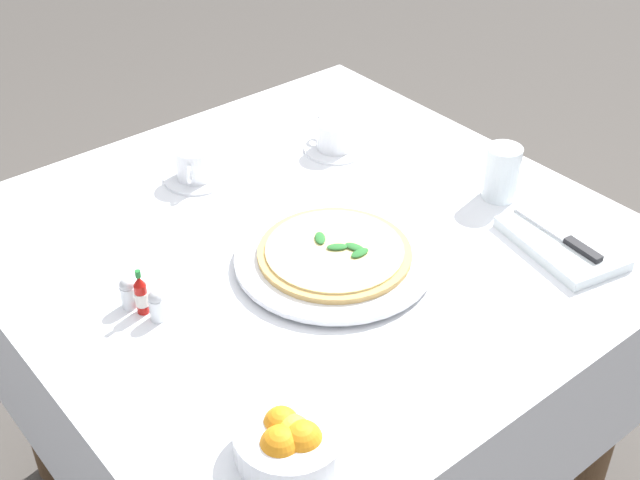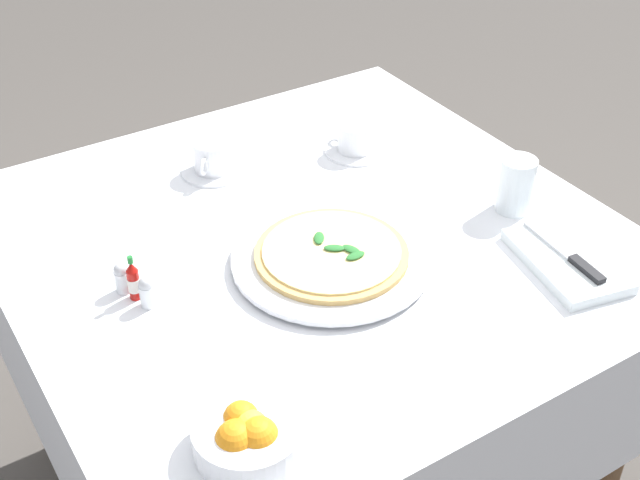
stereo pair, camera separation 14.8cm
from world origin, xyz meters
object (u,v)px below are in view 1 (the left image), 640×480
Objects in this scene: hot_sauce_bottle at (142,296)px; salt_shaker at (128,294)px; pepper_shaker at (157,306)px; pizza at (335,252)px; coffee_cup_near_right at (195,166)px; dinner_knife at (561,236)px; pizza_plate at (335,258)px; water_glass_far_right at (501,175)px; citrus_bowl at (290,440)px; coffee_cup_back_corner at (335,137)px; napkin_folded at (561,243)px.

salt_shaker is (0.03, 0.01, -0.01)m from hot_sauce_bottle.
salt_shaker is 1.00× the size of pepper_shaker.
coffee_cup_near_right is (0.39, 0.04, 0.01)m from pizza.
dinner_knife is 0.75m from salt_shaker.
water_glass_far_right reaches higher than pizza_plate.
pepper_shaker is (0.07, 0.31, 0.01)m from pizza_plate.
citrus_bowl is 2.67× the size of salt_shaker.
coffee_cup_near_right is 0.42m from pepper_shaker.
pizza_plate is 0.01m from pizza.
coffee_cup_back_corner is at bearing -40.06° from pizza.
pizza is 0.39m from water_glass_far_right.
hot_sauce_bottle reaches higher than napkin_folded.
pepper_shaker is at bearing 72.57° from dinner_knife.
coffee_cup_near_right is at bearing -40.62° from pepper_shaker.
pizza_plate is at bearing -102.14° from pepper_shaker.
pizza is 2.49× the size of water_glass_far_right.
coffee_cup_near_right is 0.87× the size of citrus_bowl.
coffee_cup_back_corner is 1.24× the size of water_glass_far_right.
dinner_knife is at bearing -170.46° from coffee_cup_back_corner.
pizza_plate is 2.61× the size of coffee_cup_back_corner.
coffee_cup_back_corner is at bearing -106.30° from coffee_cup_near_right.
water_glass_far_right reaches higher than dinner_knife.
coffee_cup_near_right reaches higher than salt_shaker.
pizza is 0.39m from coffee_cup_near_right.
citrus_bowl is at bearing 179.27° from pepper_shaker.
hot_sauce_bottle is at bearing 79.44° from water_glass_far_right.
pizza is 2.00× the size of coffee_cup_back_corner.
napkin_folded is 1.61× the size of citrus_bowl.
pizza_plate is 0.39m from coffee_cup_back_corner.
hot_sauce_bottle reaches higher than pizza.
hot_sauce_bottle reaches higher than citrus_bowl.
hot_sauce_bottle is (0.31, 0.66, 0.01)m from dinner_knife.
coffee_cup_back_corner is 0.61m from pepper_shaker.
water_glass_far_right is at bearing -159.02° from coffee_cup_back_corner.
coffee_cup_back_corner reaches higher than salt_shaker.
pizza_plate is 0.39m from coffee_cup_near_right.
water_glass_far_right is 0.55× the size of dinner_knife.
pizza_plate is 6.14× the size of pepper_shaker.
water_glass_far_right is at bearing -98.46° from pepper_shaker.
salt_shaker is at bearing 74.75° from napkin_folded.
pizza is 0.40m from dinner_knife.
pizza_plate is at bearing -110.41° from salt_shaker.
pizza_plate is 6.14× the size of salt_shaker.
citrus_bowl is (-0.06, 0.65, 0.02)m from napkin_folded.
napkin_folded is (-0.52, -0.09, -0.02)m from coffee_cup_back_corner.
citrus_bowl reaches higher than pizza.
hot_sauce_bottle reaches higher than coffee_cup_near_right.
water_glass_far_right is at bearing -100.56° from hot_sauce_bottle.
water_glass_far_right is at bearing -70.60° from citrus_bowl.
pizza is at bearing 84.57° from water_glass_far_right.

